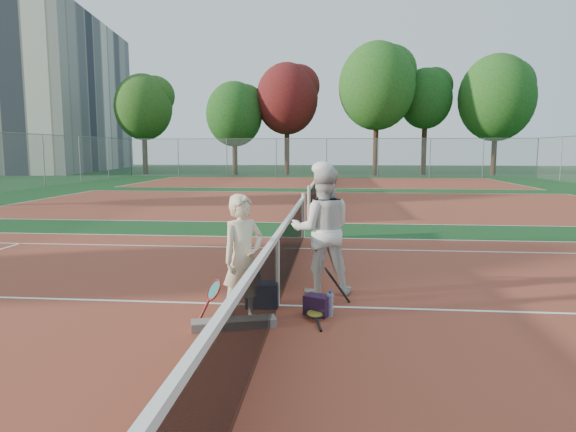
% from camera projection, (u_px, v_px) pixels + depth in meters
% --- Properties ---
extents(ground, '(130.00, 130.00, 0.00)m').
position_uv_depth(ground, '(278.00, 306.00, 7.06)').
color(ground, '#0F3916').
rests_on(ground, ground).
extents(court_main, '(23.77, 10.97, 0.01)m').
position_uv_depth(court_main, '(278.00, 305.00, 7.06)').
color(court_main, brown).
rests_on(court_main, ground).
extents(court_far_a, '(23.77, 10.97, 0.01)m').
position_uv_depth(court_far_a, '(316.00, 204.00, 20.39)').
color(court_far_a, brown).
rests_on(court_far_a, ground).
extents(court_far_b, '(23.77, 10.97, 0.01)m').
position_uv_depth(court_far_b, '(324.00, 182.00, 33.72)').
color(court_far_b, brown).
rests_on(court_far_b, ground).
extents(net_main, '(0.10, 10.98, 1.02)m').
position_uv_depth(net_main, '(278.00, 269.00, 7.00)').
color(net_main, black).
rests_on(net_main, ground).
extents(net_far_a, '(0.10, 10.98, 1.02)m').
position_uv_depth(net_far_a, '(316.00, 191.00, 20.33)').
color(net_far_a, black).
rests_on(net_far_a, ground).
extents(net_far_b, '(0.10, 10.98, 1.02)m').
position_uv_depth(net_far_b, '(324.00, 175.00, 33.66)').
color(net_far_b, black).
rests_on(net_far_b, ground).
extents(fence_back, '(32.00, 0.06, 3.00)m').
position_uv_depth(fence_back, '(326.00, 158.00, 40.44)').
color(fence_back, slate).
rests_on(fence_back, ground).
extents(apartment_block, '(12.96, 23.18, 15.00)m').
position_uv_depth(apartment_block, '(53.00, 96.00, 52.14)').
color(apartment_block, beige).
rests_on(apartment_block, ground).
extents(player_a, '(0.68, 0.68, 1.60)m').
position_uv_depth(player_a, '(243.00, 259.00, 6.32)').
color(player_a, beige).
rests_on(player_a, ground).
extents(player_b, '(1.00, 0.81, 1.90)m').
position_uv_depth(player_b, '(322.00, 230.00, 7.58)').
color(player_b, silver).
rests_on(player_b, ground).
extents(racket_red, '(0.43, 0.43, 0.53)m').
position_uv_depth(racket_red, '(214.00, 301.00, 6.36)').
color(racket_red, maroon).
rests_on(racket_red, ground).
extents(racket_black_held, '(0.42, 0.35, 0.51)m').
position_uv_depth(racket_black_held, '(331.00, 286.00, 7.12)').
color(racket_black_held, black).
rests_on(racket_black_held, ground).
extents(racket_spare, '(0.39, 0.64, 0.11)m').
position_uv_depth(racket_spare, '(315.00, 315.00, 6.48)').
color(racket_spare, black).
rests_on(racket_spare, ground).
extents(sports_bag_navy, '(0.44, 0.32, 0.34)m').
position_uv_depth(sports_bag_navy, '(262.00, 295.00, 6.99)').
color(sports_bag_navy, black).
rests_on(sports_bag_navy, ground).
extents(sports_bag_purple, '(0.38, 0.33, 0.26)m').
position_uv_depth(sports_bag_purple, '(317.00, 305.00, 6.64)').
color(sports_bag_purple, '#26102C').
rests_on(sports_bag_purple, ground).
extents(net_cover_canvas, '(1.04, 0.52, 0.11)m').
position_uv_depth(net_cover_canvas, '(234.00, 323.00, 6.18)').
color(net_cover_canvas, slate).
rests_on(net_cover_canvas, ground).
extents(water_bottle, '(0.09, 0.09, 0.30)m').
position_uv_depth(water_bottle, '(330.00, 305.00, 6.59)').
color(water_bottle, '#C7DDFD').
rests_on(water_bottle, ground).
extents(tree_back_0, '(4.94, 4.94, 8.61)m').
position_uv_depth(tree_back_0, '(143.00, 107.00, 44.23)').
color(tree_back_0, '#382314').
rests_on(tree_back_0, ground).
extents(tree_back_1, '(4.77, 4.77, 7.86)m').
position_uv_depth(tree_back_1, '(234.00, 114.00, 43.41)').
color(tree_back_1, '#382314').
rests_on(tree_back_1, ground).
extents(tree_back_maroon, '(5.26, 5.26, 9.45)m').
position_uv_depth(tree_back_maroon, '(287.00, 99.00, 43.53)').
color(tree_back_maroon, '#382314').
rests_on(tree_back_maroon, ground).
extents(tree_back_3, '(6.25, 6.25, 10.90)m').
position_uv_depth(tree_back_3, '(377.00, 86.00, 41.98)').
color(tree_back_3, '#382314').
rests_on(tree_back_3, ground).
extents(tree_back_4, '(4.43, 4.43, 8.96)m').
position_uv_depth(tree_back_4, '(426.00, 99.00, 43.27)').
color(tree_back_4, '#382314').
rests_on(tree_back_4, ground).
extents(tree_back_5, '(6.21, 6.21, 9.95)m').
position_uv_depth(tree_back_5, '(497.00, 98.00, 42.33)').
color(tree_back_5, '#382314').
rests_on(tree_back_5, ground).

